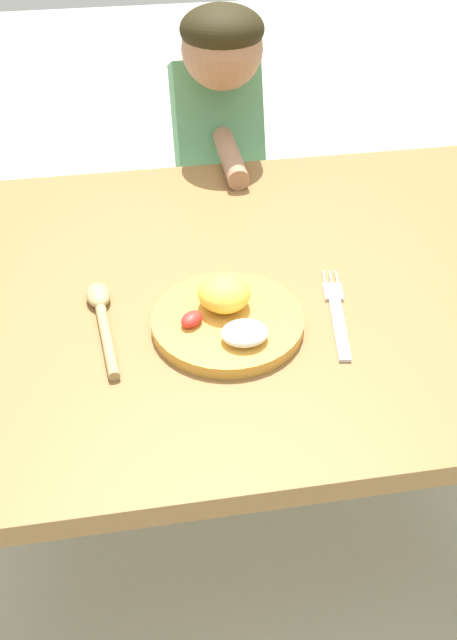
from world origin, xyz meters
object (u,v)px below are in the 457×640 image
Objects in this scene: fork at (337,314)px; spoon at (102,315)px; person at (218,193)px; plate at (227,316)px.

fork is 0.34m from spoon.
fork is at bearing 96.67° from person.
spoon reaches higher than fork.
spoon is at bearing 92.08° from fork.
fork is (0.16, -0.00, -0.02)m from plate.
plate reaches higher than spoon.
plate is 1.04× the size of fork.
spoon is (-0.18, 0.04, -0.01)m from plate.
fork is at bearing -103.10° from spoon.
person is (-0.08, 0.67, -0.16)m from fork.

